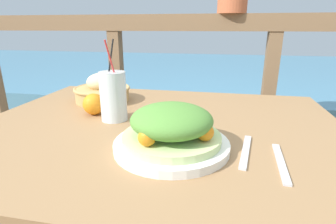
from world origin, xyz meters
name	(u,v)px	position (x,y,z in m)	size (l,w,h in m)	color
patio_table	(158,151)	(0.00, 0.00, 0.63)	(1.11, 0.88, 0.72)	#997047
railing_fence	(189,69)	(0.00, 0.81, 0.76)	(2.80, 0.08, 1.07)	brown
sea_backdrop	(208,81)	(0.00, 3.31, 0.21)	(12.00, 4.00, 0.41)	teal
salad_plate	(172,130)	(0.07, -0.15, 0.77)	(0.28, 0.28, 0.11)	white
drink_glass	(113,96)	(-0.15, 0.02, 0.80)	(0.08, 0.08, 0.25)	silver
bread_basket	(102,90)	(-0.28, 0.22, 0.76)	(0.22, 0.22, 0.11)	tan
fork	(246,151)	(0.25, -0.14, 0.72)	(0.04, 0.18, 0.00)	silver
knife	(281,162)	(0.32, -0.18, 0.72)	(0.03, 0.18, 0.00)	silver
orange_near_basket	(94,104)	(-0.23, 0.05, 0.75)	(0.07, 0.07, 0.07)	orange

